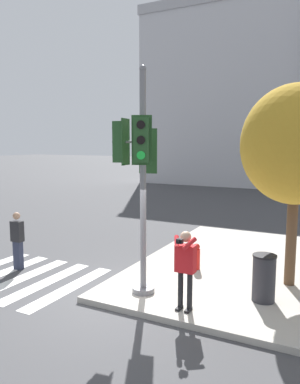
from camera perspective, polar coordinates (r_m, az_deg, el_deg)
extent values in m
plane|color=#424244|center=(8.88, -6.32, -15.85)|extent=(160.00, 160.00, 0.00)
cube|color=#ADA89E|center=(10.88, 20.74, -11.47)|extent=(8.00, 8.00, 0.13)
cube|color=silver|center=(9.63, -12.10, -14.06)|extent=(0.40, 3.07, 0.01)
cube|color=silver|center=(10.11, -15.56, -13.11)|extent=(0.40, 3.07, 0.01)
cube|color=silver|center=(10.62, -18.67, -12.21)|extent=(0.40, 3.07, 0.01)
cube|color=silver|center=(11.16, -21.47, -11.37)|extent=(0.40, 3.07, 0.01)
cylinder|color=slate|center=(8.81, -1.02, -14.64)|extent=(0.51, 0.51, 0.12)
cylinder|color=slate|center=(8.21, -1.06, 1.40)|extent=(0.14, 0.14, 4.78)
sphere|color=slate|center=(8.31, -1.11, 18.29)|extent=(0.15, 0.15, 0.15)
cylinder|color=slate|center=(8.40, -0.60, 6.23)|extent=(0.12, 0.35, 0.05)
cube|color=#234C23|center=(8.69, -0.06, 6.28)|extent=(0.34, 0.30, 0.90)
cube|color=#234C23|center=(8.56, -0.30, 6.26)|extent=(0.42, 0.11, 1.02)
cylinder|color=black|center=(8.81, 0.17, 8.24)|extent=(0.17, 0.06, 0.17)
cylinder|color=black|center=(8.82, 0.17, 6.29)|extent=(0.17, 0.06, 0.17)
cylinder|color=green|center=(8.83, 0.17, 4.35)|extent=(0.17, 0.06, 0.17)
cylinder|color=slate|center=(7.92, -1.19, 7.89)|extent=(0.19, 0.34, 0.05)
cube|color=#234C23|center=(7.62, -1.33, 7.91)|extent=(0.37, 0.34, 0.90)
cube|color=#234C23|center=(7.75, -1.26, 7.90)|extent=(0.39, 0.20, 1.02)
cylinder|color=black|center=(7.50, -1.40, 10.21)|extent=(0.17, 0.10, 0.17)
cylinder|color=black|center=(7.49, -1.40, 7.91)|extent=(0.17, 0.10, 0.17)
cylinder|color=green|center=(7.49, -1.39, 5.62)|extent=(0.17, 0.10, 0.17)
cylinder|color=slate|center=(8.25, -2.69, 7.63)|extent=(0.36, 0.10, 0.05)
cube|color=#234C23|center=(8.37, -4.58, 7.62)|extent=(0.28, 0.33, 0.90)
cube|color=#234C23|center=(8.32, -3.74, 7.62)|extent=(0.08, 0.42, 1.02)
cylinder|color=black|center=(8.43, -5.45, 9.64)|extent=(0.05, 0.17, 0.17)
cylinder|color=black|center=(8.42, -5.42, 7.61)|extent=(0.05, 0.17, 0.17)
cylinder|color=green|center=(8.43, -5.40, 5.57)|extent=(0.05, 0.17, 0.17)
cube|color=black|center=(8.03, 4.47, -17.21)|extent=(0.09, 0.24, 0.05)
cube|color=black|center=(7.96, 5.86, -17.45)|extent=(0.09, 0.24, 0.05)
cylinder|color=black|center=(7.94, 4.67, -14.62)|extent=(0.11, 0.11, 0.79)
cylinder|color=black|center=(7.87, 6.06, -14.84)|extent=(0.11, 0.11, 0.79)
cube|color=red|center=(7.67, 5.43, -10.05)|extent=(0.40, 0.22, 0.56)
sphere|color=tan|center=(7.55, 5.47, -6.78)|extent=(0.22, 0.22, 0.22)
cube|color=black|center=(7.28, 4.55, -7.48)|extent=(0.12, 0.10, 0.09)
cylinder|color=black|center=(7.21, 4.33, -7.61)|extent=(0.06, 0.08, 0.06)
cylinder|color=red|center=(7.50, 4.09, -7.62)|extent=(0.23, 0.35, 0.23)
cylinder|color=red|center=(7.40, 6.03, -7.85)|extent=(0.23, 0.35, 0.23)
cube|color=#282D42|center=(11.20, -19.43, -9.08)|extent=(0.24, 0.16, 0.80)
cube|color=#232326|center=(11.03, -19.59, -5.66)|extent=(0.34, 0.20, 0.57)
sphere|color=tan|center=(10.94, -19.69, -3.45)|extent=(0.20, 0.20, 0.20)
cylinder|color=brown|center=(9.52, 20.75, -6.05)|extent=(0.25, 0.25, 2.46)
ellipsoid|color=#BC8E28|center=(9.27, 21.36, 6.75)|extent=(2.52, 2.52, 2.77)
cylinder|color=red|center=(10.28, 7.06, -10.10)|extent=(0.20, 0.20, 0.56)
sphere|color=red|center=(10.19, 7.10, -8.28)|extent=(0.18, 0.18, 0.18)
cylinder|color=red|center=(10.15, 6.81, -9.97)|extent=(0.09, 0.06, 0.09)
cylinder|color=#2D2D33|center=(8.57, 16.96, -12.55)|extent=(0.48, 0.48, 0.98)
cylinder|color=black|center=(8.41, 17.09, -9.28)|extent=(0.51, 0.51, 0.04)
cube|color=#BCBCC1|center=(36.20, 12.41, 13.01)|extent=(13.20, 11.46, 14.20)
cube|color=#A3A3A8|center=(37.69, 12.76, 24.43)|extent=(13.40, 11.66, 0.80)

